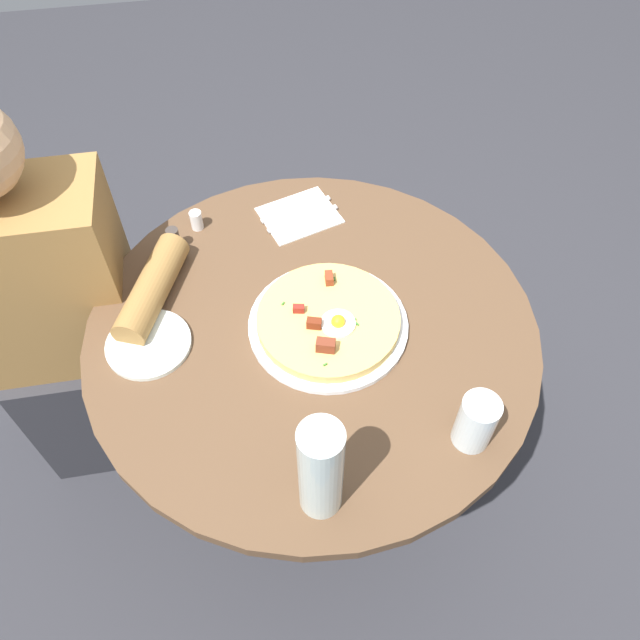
{
  "coord_description": "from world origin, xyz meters",
  "views": [
    {
      "loc": [
        0.11,
        0.76,
        1.73
      ],
      "look_at": [
        -0.02,
        0.0,
        0.73
      ],
      "focal_mm": 35.06,
      "sensor_mm": 36.0,
      "label": 1
    }
  ],
  "objects_px": {
    "bread_plate": "(149,344)",
    "salt_shaker": "(196,220)",
    "fork": "(296,209)",
    "pepper_shaker": "(174,239)",
    "pizza_plate": "(328,325)",
    "breakfast_pizza": "(328,320)",
    "water_bottle": "(321,470)",
    "knife": "(303,219)",
    "water_glass": "(476,422)",
    "person_seated": "(66,331)",
    "dining_table": "(313,370)"
  },
  "relations": [
    {
      "from": "fork",
      "to": "water_glass",
      "type": "xyz_separation_m",
      "value": [
        -0.22,
        0.64,
        0.05
      ]
    },
    {
      "from": "person_seated",
      "to": "salt_shaker",
      "type": "height_order",
      "value": "person_seated"
    },
    {
      "from": "person_seated",
      "to": "water_glass",
      "type": "xyz_separation_m",
      "value": [
        -0.81,
        0.53,
        0.26
      ]
    },
    {
      "from": "pizza_plate",
      "to": "salt_shaker",
      "type": "bearing_deg",
      "value": -53.61
    },
    {
      "from": "pizza_plate",
      "to": "salt_shaker",
      "type": "height_order",
      "value": "salt_shaker"
    },
    {
      "from": "pizza_plate",
      "to": "knife",
      "type": "height_order",
      "value": "pizza_plate"
    },
    {
      "from": "pizza_plate",
      "to": "water_bottle",
      "type": "xyz_separation_m",
      "value": [
        0.08,
        0.36,
        0.11
      ]
    },
    {
      "from": "knife",
      "to": "pizza_plate",
      "type": "bearing_deg",
      "value": 72.85
    },
    {
      "from": "bread_plate",
      "to": "breakfast_pizza",
      "type": "bearing_deg",
      "value": 177.52
    },
    {
      "from": "water_glass",
      "to": "water_bottle",
      "type": "height_order",
      "value": "water_bottle"
    },
    {
      "from": "fork",
      "to": "water_glass",
      "type": "distance_m",
      "value": 0.68
    },
    {
      "from": "breakfast_pizza",
      "to": "water_bottle",
      "type": "xyz_separation_m",
      "value": [
        0.08,
        0.36,
        0.09
      ]
    },
    {
      "from": "breakfast_pizza",
      "to": "dining_table",
      "type": "bearing_deg",
      "value": -16.55
    },
    {
      "from": "pizza_plate",
      "to": "water_glass",
      "type": "bearing_deg",
      "value": 125.48
    },
    {
      "from": "dining_table",
      "to": "person_seated",
      "type": "height_order",
      "value": "person_seated"
    },
    {
      "from": "water_glass",
      "to": "pepper_shaker",
      "type": "bearing_deg",
      "value": -48.24
    },
    {
      "from": "knife",
      "to": "salt_shaker",
      "type": "height_order",
      "value": "salt_shaker"
    },
    {
      "from": "salt_shaker",
      "to": "water_glass",
      "type": "bearing_deg",
      "value": 125.97
    },
    {
      "from": "water_bottle",
      "to": "person_seated",
      "type": "bearing_deg",
      "value": -48.76
    },
    {
      "from": "pizza_plate",
      "to": "water_glass",
      "type": "relative_size",
      "value": 2.78
    },
    {
      "from": "knife",
      "to": "pepper_shaker",
      "type": "bearing_deg",
      "value": -10.18
    },
    {
      "from": "dining_table",
      "to": "knife",
      "type": "relative_size",
      "value": 5.16
    },
    {
      "from": "person_seated",
      "to": "salt_shaker",
      "type": "xyz_separation_m",
      "value": [
        -0.36,
        -0.09,
        0.22
      ]
    },
    {
      "from": "pizza_plate",
      "to": "fork",
      "type": "bearing_deg",
      "value": -87.69
    },
    {
      "from": "breakfast_pizza",
      "to": "pepper_shaker",
      "type": "distance_m",
      "value": 0.41
    },
    {
      "from": "person_seated",
      "to": "water_bottle",
      "type": "xyz_separation_m",
      "value": [
        -0.53,
        0.6,
        0.32
      ]
    },
    {
      "from": "fork",
      "to": "pepper_shaker",
      "type": "distance_m",
      "value": 0.3
    },
    {
      "from": "pizza_plate",
      "to": "fork",
      "type": "distance_m",
      "value": 0.35
    },
    {
      "from": "person_seated",
      "to": "bread_plate",
      "type": "bearing_deg",
      "value": 136.59
    },
    {
      "from": "person_seated",
      "to": "breakfast_pizza",
      "type": "bearing_deg",
      "value": 157.97
    },
    {
      "from": "breakfast_pizza",
      "to": "salt_shaker",
      "type": "distance_m",
      "value": 0.42
    },
    {
      "from": "salt_shaker",
      "to": "fork",
      "type": "bearing_deg",
      "value": -176.35
    },
    {
      "from": "knife",
      "to": "water_bottle",
      "type": "height_order",
      "value": "water_bottle"
    },
    {
      "from": "water_bottle",
      "to": "salt_shaker",
      "type": "relative_size",
      "value": 5.04
    },
    {
      "from": "dining_table",
      "to": "pepper_shaker",
      "type": "distance_m",
      "value": 0.43
    },
    {
      "from": "breakfast_pizza",
      "to": "water_glass",
      "type": "relative_size",
      "value": 2.47
    },
    {
      "from": "fork",
      "to": "knife",
      "type": "height_order",
      "value": "same"
    },
    {
      "from": "fork",
      "to": "salt_shaker",
      "type": "bearing_deg",
      "value": -14.08
    },
    {
      "from": "dining_table",
      "to": "fork",
      "type": "height_order",
      "value": "fork"
    },
    {
      "from": "dining_table",
      "to": "breakfast_pizza",
      "type": "height_order",
      "value": "breakfast_pizza"
    },
    {
      "from": "breakfast_pizza",
      "to": "fork",
      "type": "xyz_separation_m",
      "value": [
        0.01,
        -0.35,
        -0.02
      ]
    },
    {
      "from": "water_glass",
      "to": "water_bottle",
      "type": "bearing_deg",
      "value": 13.2
    },
    {
      "from": "water_glass",
      "to": "water_bottle",
      "type": "relative_size",
      "value": 0.51
    },
    {
      "from": "pizza_plate",
      "to": "breakfast_pizza",
      "type": "distance_m",
      "value": 0.02
    },
    {
      "from": "dining_table",
      "to": "breakfast_pizza",
      "type": "distance_m",
      "value": 0.19
    },
    {
      "from": "dining_table",
      "to": "fork",
      "type": "relative_size",
      "value": 5.16
    },
    {
      "from": "bread_plate",
      "to": "salt_shaker",
      "type": "height_order",
      "value": "salt_shaker"
    },
    {
      "from": "bread_plate",
      "to": "pepper_shaker",
      "type": "height_order",
      "value": "pepper_shaker"
    },
    {
      "from": "salt_shaker",
      "to": "pepper_shaker",
      "type": "distance_m",
      "value": 0.08
    },
    {
      "from": "breakfast_pizza",
      "to": "pizza_plate",
      "type": "bearing_deg",
      "value": -91.76
    }
  ]
}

